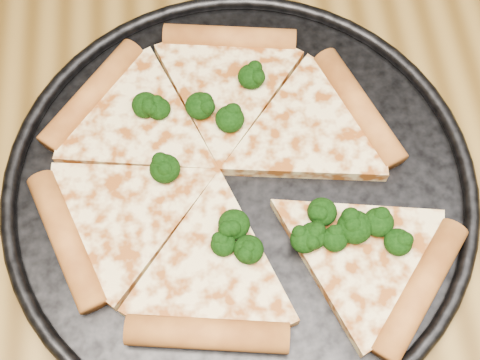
{
  "coord_description": "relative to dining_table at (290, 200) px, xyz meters",
  "views": [
    {
      "loc": [
        -0.07,
        -0.24,
        1.23
      ],
      "look_at": [
        -0.05,
        -0.02,
        0.77
      ],
      "focal_mm": 47.99,
      "sensor_mm": 36.0,
      "label": 1
    }
  ],
  "objects": [
    {
      "name": "ground",
      "position": [
        0.0,
        0.0,
        -0.66
      ],
      "size": [
        4.0,
        4.0,
        0.0
      ],
      "primitive_type": "plane",
      "color": "brown",
      "rests_on": "ground"
    },
    {
      "name": "dining_table",
      "position": [
        0.0,
        0.0,
        0.0
      ],
      "size": [
        1.2,
        0.9,
        0.75
      ],
      "color": "olive",
      "rests_on": "ground"
    },
    {
      "name": "pizza_pan",
      "position": [
        -0.05,
        -0.02,
        0.1
      ],
      "size": [
        0.39,
        0.39,
        0.02
      ],
      "color": "black",
      "rests_on": "dining_table"
    },
    {
      "name": "pizza",
      "position": [
        -0.06,
        -0.02,
        0.11
      ],
      "size": [
        0.34,
        0.32,
        0.02
      ],
      "rotation": [
        0.0,
        0.0,
        -0.15
      ],
      "color": "#FFE59C",
      "rests_on": "pizza_pan"
    },
    {
      "name": "broccoli_florets",
      "position": [
        -0.04,
        -0.03,
        0.12
      ],
      "size": [
        0.21,
        0.18,
        0.02
      ],
      "color": "black",
      "rests_on": "pizza"
    }
  ]
}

